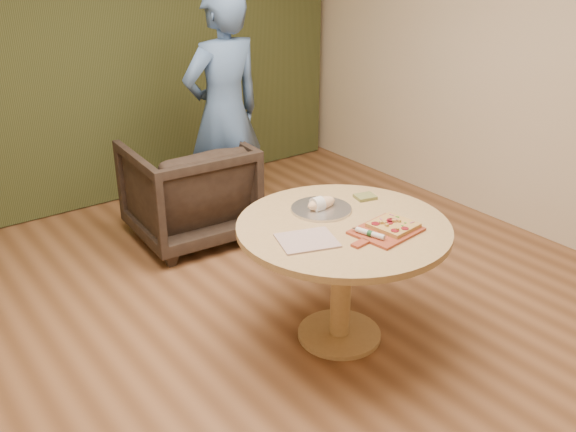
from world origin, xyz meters
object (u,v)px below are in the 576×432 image
Objects in this scene: flatbread_pizza at (393,225)px; serving_tray at (321,209)px; pedestal_table at (343,247)px; person_standing at (224,114)px; armchair at (188,186)px; bread_roll at (320,204)px; pizza_paddle at (385,231)px; cutlery_roll at (370,233)px.

flatbread_pizza reaches higher than serving_tray.
pedestal_table is 1.79m from person_standing.
flatbread_pizza is at bearing 100.81° from armchair.
bread_roll is (-0.16, 0.44, 0.02)m from flatbread_pizza.
person_standing is (0.29, 1.74, 0.34)m from pedestal_table.
person_standing is at bearing 77.02° from pizza_paddle.
flatbread_pizza is 1.26× the size of cutlery_roll.
cutlery_roll is at bearing -91.16° from pedestal_table.
serving_tray is at bearing 93.35° from pizza_paddle.
serving_tray is 0.19× the size of person_standing.
serving_tray is (0.02, 0.23, 0.15)m from pedestal_table.
flatbread_pizza is at bearing 82.83° from person_standing.
pizza_paddle is 0.24× the size of person_standing.
bread_roll is at bearing 180.00° from serving_tray.
cutlery_roll reaches higher than pizza_paddle.
serving_tray is (-0.15, 0.44, -0.02)m from flatbread_pizza.
flatbread_pizza is 0.13× the size of person_standing.
serving_tray is 1.54m from armchair.
cutlery_roll is 1.02× the size of bread_roll.
flatbread_pizza is 1.99m from armchair.
bread_roll is at bearing 75.91° from person_standing.
armchair is (-0.06, 1.73, -0.17)m from pedestal_table.
serving_tray is at bearing 76.23° from person_standing.
pizza_paddle is at bearing 80.96° from person_standing.
person_standing is at bearing 65.12° from cutlery_roll.
pizza_paddle is 2.36× the size of cutlery_roll.
pizza_paddle is at bearing -77.77° from bread_roll.
bread_roll reaches higher than pedestal_table.
pedestal_table is at bearing -95.91° from serving_tray.
flatbread_pizza is at bearing -50.54° from pedestal_table.
pizza_paddle is 1.87× the size of flatbread_pizza.
bread_roll is (-0.01, 0.00, 0.04)m from serving_tray.
person_standing is (0.11, 1.95, 0.17)m from flatbread_pizza.
pedestal_table is 1.74m from armchair.
person_standing reaches higher than pedestal_table.
pedestal_table is at bearing 72.47° from cutlery_roll.
armchair reaches higher than serving_tray.
pedestal_table is 4.87× the size of flatbread_pizza.
armchair reaches higher than bread_roll.
person_standing reaches higher than pizza_paddle.
bread_roll is (-0.10, 0.44, 0.04)m from pizza_paddle.
pizza_paddle is at bearing 98.93° from armchair.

